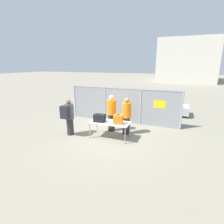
{
  "coord_description": "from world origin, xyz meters",
  "views": [
    {
      "loc": [
        3.02,
        -6.91,
        3.23
      ],
      "look_at": [
        0.06,
        0.51,
        1.05
      ],
      "focal_mm": 28.0,
      "sensor_mm": 36.0,
      "label": 1
    }
  ],
  "objects_px": {
    "utility_trailer": "(167,109)",
    "traveler_hooded": "(69,116)",
    "suitcase_black": "(100,118)",
    "security_worker_near": "(111,113)",
    "inspection_table": "(110,123)",
    "suitcase_orange": "(118,119)",
    "security_worker_far": "(126,116)"
  },
  "relations": [
    {
      "from": "utility_trailer",
      "to": "traveler_hooded",
      "type": "bearing_deg",
      "value": -125.8
    },
    {
      "from": "suitcase_black",
      "to": "security_worker_near",
      "type": "relative_size",
      "value": 0.29
    },
    {
      "from": "inspection_table",
      "to": "suitcase_black",
      "type": "height_order",
      "value": "suitcase_black"
    },
    {
      "from": "suitcase_black",
      "to": "utility_trailer",
      "type": "relative_size",
      "value": 0.15
    },
    {
      "from": "suitcase_orange",
      "to": "traveler_hooded",
      "type": "xyz_separation_m",
      "value": [
        -2.31,
        -0.31,
        -0.02
      ]
    },
    {
      "from": "suitcase_orange",
      "to": "security_worker_far",
      "type": "bearing_deg",
      "value": 81.28
    },
    {
      "from": "suitcase_orange",
      "to": "traveler_hooded",
      "type": "height_order",
      "value": "traveler_hooded"
    },
    {
      "from": "inspection_table",
      "to": "security_worker_far",
      "type": "relative_size",
      "value": 1.01
    },
    {
      "from": "inspection_table",
      "to": "suitcase_orange",
      "type": "xyz_separation_m",
      "value": [
        0.42,
        -0.08,
        0.25
      ]
    },
    {
      "from": "suitcase_orange",
      "to": "utility_trailer",
      "type": "bearing_deg",
      "value": 72.44
    },
    {
      "from": "traveler_hooded",
      "to": "utility_trailer",
      "type": "height_order",
      "value": "traveler_hooded"
    },
    {
      "from": "security_worker_near",
      "to": "utility_trailer",
      "type": "relative_size",
      "value": 0.52
    },
    {
      "from": "suitcase_orange",
      "to": "traveler_hooded",
      "type": "relative_size",
      "value": 0.25
    },
    {
      "from": "suitcase_orange",
      "to": "inspection_table",
      "type": "bearing_deg",
      "value": 168.75
    },
    {
      "from": "security_worker_near",
      "to": "suitcase_black",
      "type": "bearing_deg",
      "value": 68.05
    },
    {
      "from": "security_worker_far",
      "to": "inspection_table",
      "type": "bearing_deg",
      "value": 61.88
    },
    {
      "from": "suitcase_black",
      "to": "traveler_hooded",
      "type": "distance_m",
      "value": 1.47
    },
    {
      "from": "suitcase_orange",
      "to": "security_worker_near",
      "type": "height_order",
      "value": "security_worker_near"
    },
    {
      "from": "inspection_table",
      "to": "suitcase_black",
      "type": "distance_m",
      "value": 0.51
    },
    {
      "from": "suitcase_orange",
      "to": "utility_trailer",
      "type": "height_order",
      "value": "suitcase_orange"
    },
    {
      "from": "security_worker_near",
      "to": "security_worker_far",
      "type": "xyz_separation_m",
      "value": [
        0.81,
        -0.13,
        -0.02
      ]
    },
    {
      "from": "inspection_table",
      "to": "security_worker_near",
      "type": "xyz_separation_m",
      "value": [
        -0.27,
        0.85,
        0.24
      ]
    },
    {
      "from": "security_worker_far",
      "to": "utility_trailer",
      "type": "bearing_deg",
      "value": -100.25
    },
    {
      "from": "suitcase_black",
      "to": "security_worker_near",
      "type": "height_order",
      "value": "security_worker_near"
    },
    {
      "from": "security_worker_near",
      "to": "security_worker_far",
      "type": "distance_m",
      "value": 0.82
    },
    {
      "from": "suitcase_black",
      "to": "security_worker_far",
      "type": "distance_m",
      "value": 1.3
    },
    {
      "from": "security_worker_near",
      "to": "utility_trailer",
      "type": "bearing_deg",
      "value": -130.22
    },
    {
      "from": "suitcase_black",
      "to": "utility_trailer",
      "type": "xyz_separation_m",
      "value": [
        2.5,
        5.19,
        -0.55
      ]
    },
    {
      "from": "security_worker_near",
      "to": "security_worker_far",
      "type": "bearing_deg",
      "value": 159.38
    },
    {
      "from": "suitcase_black",
      "to": "suitcase_orange",
      "type": "height_order",
      "value": "suitcase_orange"
    },
    {
      "from": "suitcase_black",
      "to": "security_worker_far",
      "type": "xyz_separation_m",
      "value": [
        0.99,
        0.84,
        -0.01
      ]
    },
    {
      "from": "traveler_hooded",
      "to": "suitcase_orange",
      "type": "bearing_deg",
      "value": 15.83
    }
  ]
}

